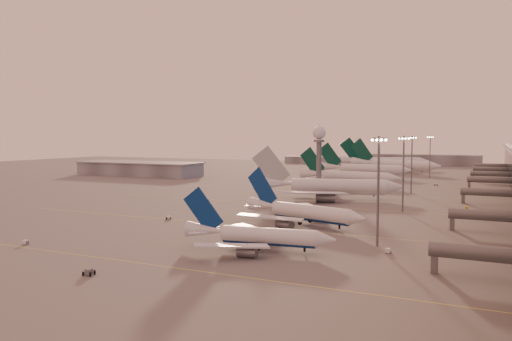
% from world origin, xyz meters
% --- Properties ---
extents(ground, '(700.00, 700.00, 0.00)m').
position_xyz_m(ground, '(0.00, 0.00, 0.00)').
color(ground, '#5A5757').
rests_on(ground, ground).
extents(taxiway_markings, '(180.00, 185.25, 0.02)m').
position_xyz_m(taxiway_markings, '(30.00, 56.00, 0.01)').
color(taxiway_markings, '#D1C64A').
rests_on(taxiway_markings, ground).
extents(hangar, '(82.00, 27.00, 8.50)m').
position_xyz_m(hangar, '(-120.00, 140.00, 4.32)').
color(hangar, slate).
rests_on(hangar, ground).
extents(radar_tower, '(6.40, 6.40, 31.10)m').
position_xyz_m(radar_tower, '(5.00, 120.00, 20.95)').
color(radar_tower, slate).
rests_on(radar_tower, ground).
extents(mast_a, '(3.60, 0.56, 25.00)m').
position_xyz_m(mast_a, '(58.00, 0.00, 13.74)').
color(mast_a, slate).
rests_on(mast_a, ground).
extents(mast_b, '(3.60, 0.56, 25.00)m').
position_xyz_m(mast_b, '(55.00, 55.00, 13.74)').
color(mast_b, slate).
rests_on(mast_b, ground).
extents(mast_c, '(3.60, 0.56, 25.00)m').
position_xyz_m(mast_c, '(50.00, 110.00, 13.74)').
color(mast_c, slate).
rests_on(mast_c, ground).
extents(mast_d, '(3.60, 0.56, 25.00)m').
position_xyz_m(mast_d, '(48.00, 200.00, 13.74)').
color(mast_d, slate).
rests_on(mast_d, ground).
extents(distant_horizon, '(165.00, 37.50, 9.00)m').
position_xyz_m(distant_horizon, '(2.62, 325.14, 3.89)').
color(distant_horizon, slate).
rests_on(distant_horizon, ground).
extents(narrowbody_near, '(34.74, 27.58, 13.60)m').
position_xyz_m(narrowbody_near, '(35.32, -15.44, 2.75)').
color(narrowbody_near, silver).
rests_on(narrowbody_near, ground).
extents(narrowbody_mid, '(39.26, 30.87, 15.75)m').
position_xyz_m(narrowbody_mid, '(33.72, 17.52, 3.19)').
color(narrowbody_mid, silver).
rests_on(narrowbody_mid, ground).
extents(widebody_white, '(58.57, 46.31, 21.11)m').
position_xyz_m(widebody_white, '(22.85, 77.17, 3.66)').
color(widebody_white, silver).
rests_on(widebody_white, ground).
extents(greentail_a, '(53.02, 42.63, 19.28)m').
position_xyz_m(greentail_a, '(16.96, 131.66, 3.40)').
color(greentail_a, silver).
rests_on(greentail_a, ground).
extents(greentail_b, '(57.62, 46.40, 20.92)m').
position_xyz_m(greentail_b, '(12.29, 184.58, 3.70)').
color(greentail_b, silver).
rests_on(greentail_b, ground).
extents(greentail_c, '(62.89, 50.09, 23.44)m').
position_xyz_m(greentail_c, '(22.60, 228.15, 4.14)').
color(greentail_c, silver).
rests_on(greentail_c, ground).
extents(greentail_d, '(63.50, 50.46, 23.92)m').
position_xyz_m(greentail_d, '(10.76, 260.25, 4.22)').
color(greentail_d, silver).
rests_on(greentail_d, ground).
extents(gsv_truck_a, '(5.71, 3.55, 2.17)m').
position_xyz_m(gsv_truck_a, '(-15.27, -32.76, 1.11)').
color(gsv_truck_a, silver).
rests_on(gsv_truck_a, ground).
extents(gsv_tug_near, '(2.99, 4.25, 1.11)m').
position_xyz_m(gsv_tug_near, '(16.03, -45.89, 0.57)').
color(gsv_tug_near, '#5A5D5F').
rests_on(gsv_tug_near, ground).
extents(gsv_catering_a, '(4.92, 2.50, 3.95)m').
position_xyz_m(gsv_catering_a, '(61.64, -5.68, 1.97)').
color(gsv_catering_a, silver).
rests_on(gsv_catering_a, ground).
extents(gsv_tug_mid, '(3.71, 3.75, 0.94)m').
position_xyz_m(gsv_tug_mid, '(-6.00, 9.79, 0.48)').
color(gsv_tug_mid, silver).
rests_on(gsv_tug_mid, ground).
extents(gsv_truck_b, '(6.14, 2.50, 2.44)m').
position_xyz_m(gsv_truck_b, '(40.58, 35.13, 1.25)').
color(gsv_truck_b, silver).
rests_on(gsv_truck_b, ground).
extents(gsv_truck_c, '(5.00, 5.21, 2.15)m').
position_xyz_m(gsv_truck_c, '(-16.93, 51.17, 1.10)').
color(gsv_truck_c, silver).
rests_on(gsv_truck_c, ground).
extents(gsv_catering_b, '(4.81, 2.54, 3.82)m').
position_xyz_m(gsv_catering_b, '(73.98, 69.72, 1.91)').
color(gsv_catering_b, gold).
rests_on(gsv_catering_b, ground).
extents(gsv_tug_far, '(3.87, 3.66, 0.96)m').
position_xyz_m(gsv_tug_far, '(8.38, 109.71, 0.49)').
color(gsv_tug_far, gold).
rests_on(gsv_tug_far, ground).
extents(gsv_tug_hangar, '(3.75, 2.97, 0.94)m').
position_xyz_m(gsv_tug_hangar, '(56.42, 150.32, 0.48)').
color(gsv_tug_hangar, silver).
rests_on(gsv_tug_hangar, ground).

